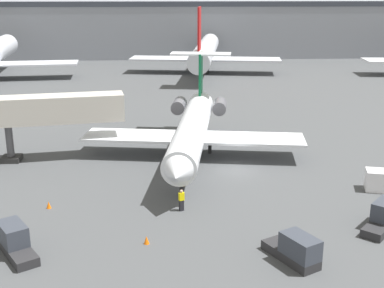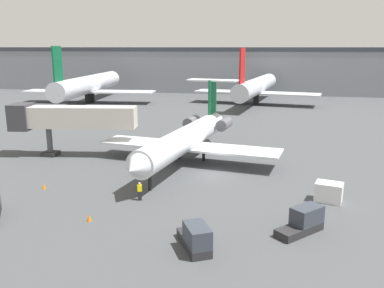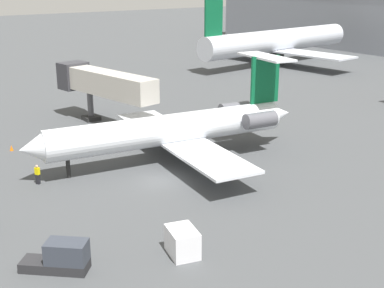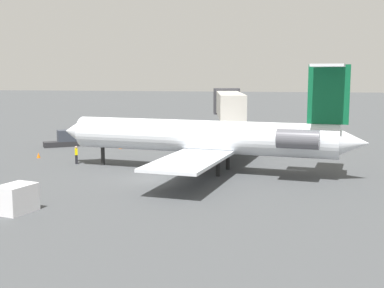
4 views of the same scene
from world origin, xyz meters
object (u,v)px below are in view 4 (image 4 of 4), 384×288
Objects in this scene: jet_bridge at (229,105)px; traffic_cone_mid at (120,146)px; ground_crew_marshaller at (76,155)px; traffic_cone_near at (38,155)px; baggage_tug_lead at (65,139)px; regional_jet at (210,136)px; cargo_container_uld at (16,199)px.

traffic_cone_mid is (3.81, -11.82, -4.60)m from jet_bridge.
ground_crew_marshaller is 5.70m from traffic_cone_near.
traffic_cone_near and traffic_cone_mid have the same top height.
traffic_cone_mid is (-10.10, 0.97, -0.58)m from ground_crew_marshaller.
traffic_cone_mid is (-7.63, 6.08, 0.00)m from traffic_cone_near.
traffic_cone_mid is at bearing 141.46° from traffic_cone_near.
ground_crew_marshaller is at bearing 29.02° from baggage_tug_lead.
regional_jet is at bearing 82.87° from ground_crew_marshaller.
ground_crew_marshaller is 0.41× the size of baggage_tug_lead.
ground_crew_marshaller is at bearing -97.13° from regional_jet.
cargo_container_uld reaches higher than ground_crew_marshaller.
regional_jet is at bearing 56.84° from baggage_tug_lead.
jet_bridge is 5.97× the size of cargo_container_uld.
baggage_tug_lead is at bearing -94.74° from traffic_cone_mid.
cargo_container_uld is (27.24, 9.10, 0.02)m from baggage_tug_lead.
cargo_container_uld is (16.57, 3.18, 0.00)m from ground_crew_marshaller.
traffic_cone_near is at bearing -38.54° from traffic_cone_mid.
baggage_tug_lead reaches higher than traffic_cone_near.
traffic_cone_mid is (-26.67, -2.21, -0.58)m from cargo_container_uld.
traffic_cone_mid is (-11.72, -11.92, -2.82)m from regional_jet.
traffic_cone_near is at bearing -115.85° from ground_crew_marshaller.
cargo_container_uld is at bearing -17.51° from jet_bridge.
baggage_tug_lead is (-12.29, -18.81, -2.26)m from regional_jet.
regional_jet is 49.51× the size of traffic_cone_mid.
jet_bridge is at bearing 162.49° from cargo_container_uld.
ground_crew_marshaller is 3.07× the size of traffic_cone_mid.
traffic_cone_mid is at bearing -134.52° from regional_jet.
ground_crew_marshaller is at bearing -169.15° from cargo_container_uld.
traffic_cone_mid is at bearing -175.27° from cargo_container_uld.
regional_jet is 6.61× the size of baggage_tug_lead.
traffic_cone_mid is at bearing -72.14° from jet_bridge.
regional_jet reaches higher than jet_bridge.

